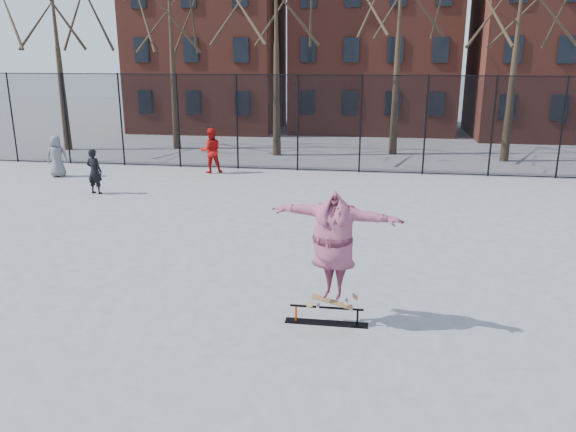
% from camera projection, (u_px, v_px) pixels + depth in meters
% --- Properties ---
extents(ground, '(100.00, 100.00, 0.00)m').
position_uv_depth(ground, '(278.00, 299.00, 11.36)').
color(ground, slate).
extents(skate_rail, '(1.53, 0.23, 0.34)m').
position_uv_depth(skate_rail, '(326.00, 317.00, 10.30)').
color(skate_rail, black).
rests_on(skate_rail, ground).
extents(skateboard, '(0.82, 0.20, 0.10)m').
position_uv_depth(skateboard, '(332.00, 304.00, 10.21)').
color(skateboard, olive).
rests_on(skateboard, skate_rail).
extents(skater, '(2.49, 1.15, 1.96)m').
position_uv_depth(skater, '(334.00, 251.00, 9.93)').
color(skater, '#483C96').
rests_on(skater, skateboard).
extents(bystander_grey, '(0.93, 0.74, 1.66)m').
position_uv_depth(bystander_grey, '(57.00, 156.00, 22.48)').
color(bystander_grey, slate).
rests_on(bystander_grey, ground).
extents(bystander_black, '(0.64, 0.48, 1.60)m').
position_uv_depth(bystander_black, '(94.00, 171.00, 19.72)').
color(bystander_black, black).
rests_on(bystander_black, ground).
extents(bystander_red, '(1.10, 0.99, 1.85)m').
position_uv_depth(bystander_red, '(211.00, 151.00, 23.22)').
color(bystander_red, red).
rests_on(bystander_red, ground).
extents(fence, '(34.03, 0.07, 4.00)m').
position_uv_depth(fence, '(331.00, 123.00, 23.14)').
color(fence, black).
rests_on(fence, ground).
extents(rowhouses, '(29.00, 7.00, 13.00)m').
position_uv_depth(rowhouses, '(361.00, 32.00, 34.26)').
color(rowhouses, maroon).
rests_on(rowhouses, ground).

